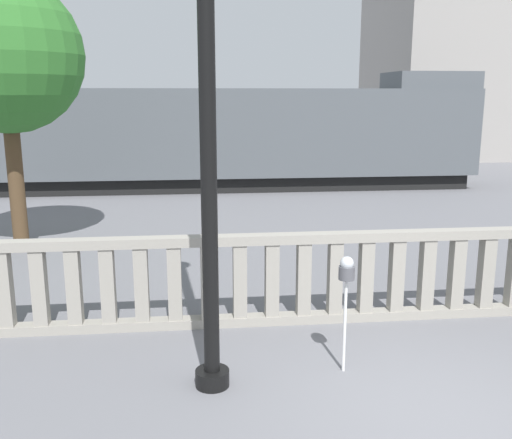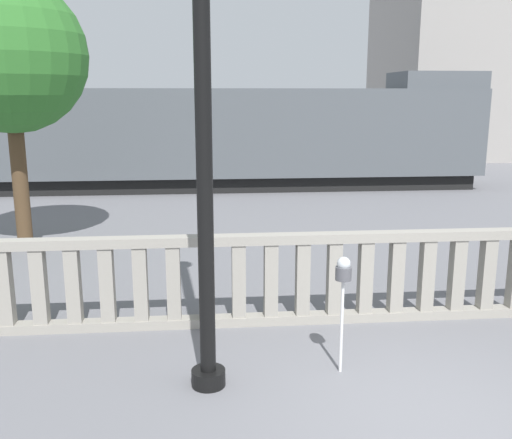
{
  "view_description": "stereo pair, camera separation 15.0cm",
  "coord_description": "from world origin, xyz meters",
  "views": [
    {
      "loc": [
        -2.55,
        -5.25,
        3.41
      ],
      "look_at": [
        -1.58,
        3.82,
        1.41
      ],
      "focal_mm": 40.0,
      "sensor_mm": 36.0,
      "label": 1
    },
    {
      "loc": [
        -2.41,
        -5.26,
        3.41
      ],
      "look_at": [
        -1.58,
        3.82,
        1.41
      ],
      "focal_mm": 40.0,
      "sensor_mm": 36.0,
      "label": 2
    }
  ],
  "objects": [
    {
      "name": "parking_meter",
      "position": [
        -0.75,
        1.22,
        1.23
      ],
      "size": [
        0.2,
        0.2,
        1.5
      ],
      "color": "silver",
      "rests_on": "ground"
    },
    {
      "name": "building_block",
      "position": [
        12.37,
        26.73,
        6.62
      ],
      "size": [
        8.81,
        8.85,
        13.23
      ],
      "color": "gray",
      "rests_on": "ground"
    },
    {
      "name": "ground_plane",
      "position": [
        0.0,
        0.0,
        0.0
      ],
      "size": [
        160.0,
        160.0,
        0.0
      ],
      "primitive_type": "plane",
      "color": "slate"
    },
    {
      "name": "balustrade",
      "position": [
        -0.0,
        2.82,
        0.7
      ],
      "size": [
        14.14,
        0.24,
        1.4
      ],
      "color": "gray",
      "rests_on": "ground"
    },
    {
      "name": "lamppost",
      "position": [
        -2.4,
        1.02,
        3.54
      ],
      "size": [
        0.41,
        0.41,
        6.73
      ],
      "color": "black",
      "rests_on": "ground"
    },
    {
      "name": "tree_left",
      "position": [
        -6.46,
        7.61,
        4.19
      ],
      "size": [
        3.28,
        3.28,
        5.86
      ],
      "color": "#4C3823",
      "rests_on": "ground"
    },
    {
      "name": "train_near",
      "position": [
        -5.71,
        15.59,
        1.89
      ],
      "size": [
        27.12,
        2.68,
        4.21
      ],
      "color": "black",
      "rests_on": "ground"
    }
  ]
}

